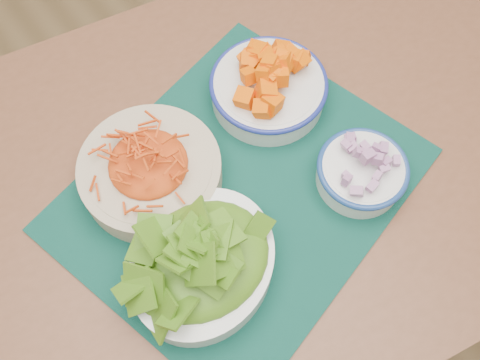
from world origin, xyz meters
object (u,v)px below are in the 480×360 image
Objects in this scene: squash_bowl at (269,83)px; placemat at (240,189)px; onion_bowl at (362,170)px; carrot_bowl at (150,168)px; lettuce_bowl at (202,260)px; table at (234,196)px.

placemat is at bearing -141.86° from squash_bowl.
squash_bowl reaches higher than onion_bowl.
lettuce_bowl is (-0.02, -0.17, 0.01)m from carrot_bowl.
carrot_bowl is at bearing -176.55° from squash_bowl.
onion_bowl is (0.15, -0.13, 0.14)m from table.
lettuce_bowl reaches higher than onion_bowl.
lettuce_bowl is 2.04× the size of onion_bowl.
table is 0.19m from carrot_bowl.
placemat is 0.18m from squash_bowl.
onion_bowl is at bearing -36.55° from carrot_bowl.
squash_bowl is 0.87× the size of lettuce_bowl.
carrot_bowl is at bearing 143.45° from onion_bowl.
table is at bearing 15.58° from lettuce_bowl.
squash_bowl is 1.78× the size of onion_bowl.
lettuce_bowl is (-0.12, -0.07, 0.05)m from placemat.
placemat is 0.15m from lettuce_bowl.
table is 2.47× the size of placemat.
onion_bowl is at bearing -31.97° from table.
onion_bowl reaches higher than placemat.
carrot_bowl is (-0.10, 0.09, 0.04)m from placemat.
carrot_bowl is 1.00× the size of squash_bowl.
carrot_bowl is 0.17m from lettuce_bowl.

